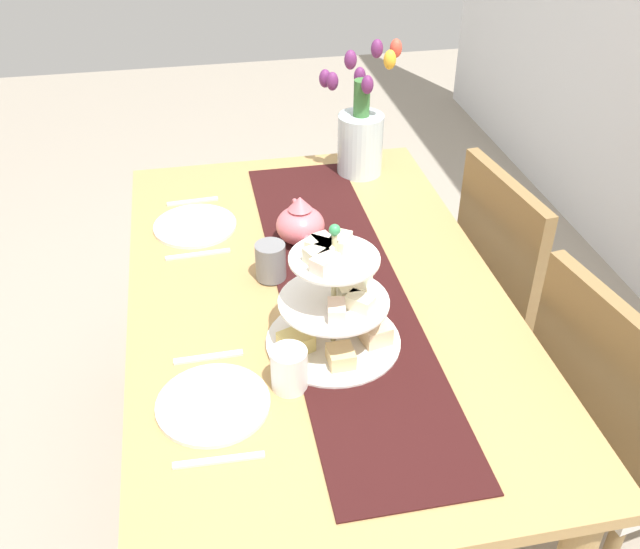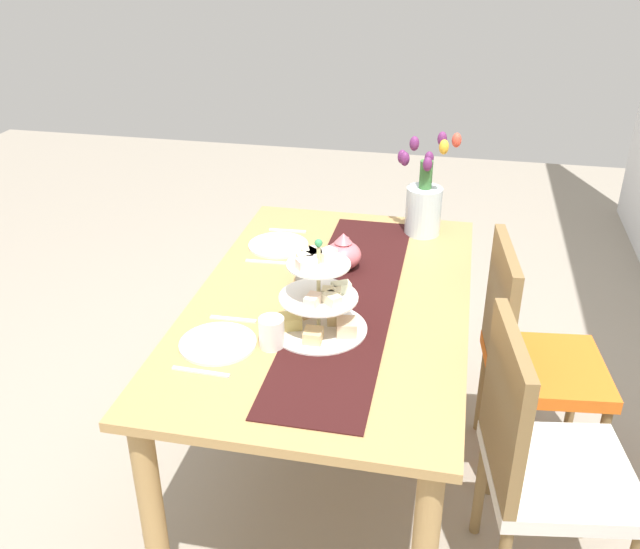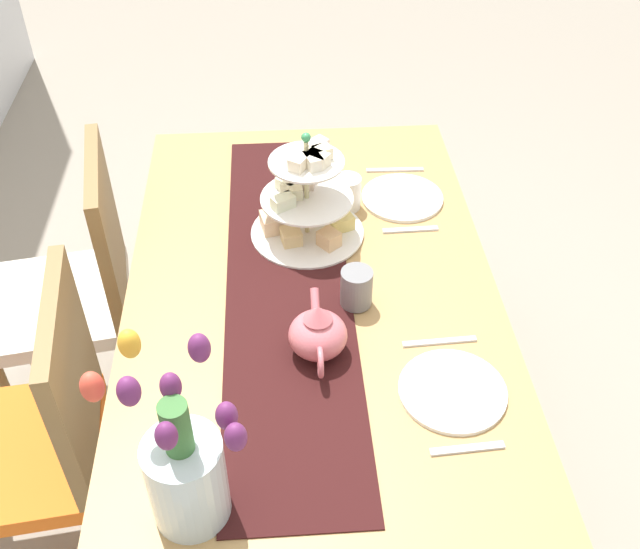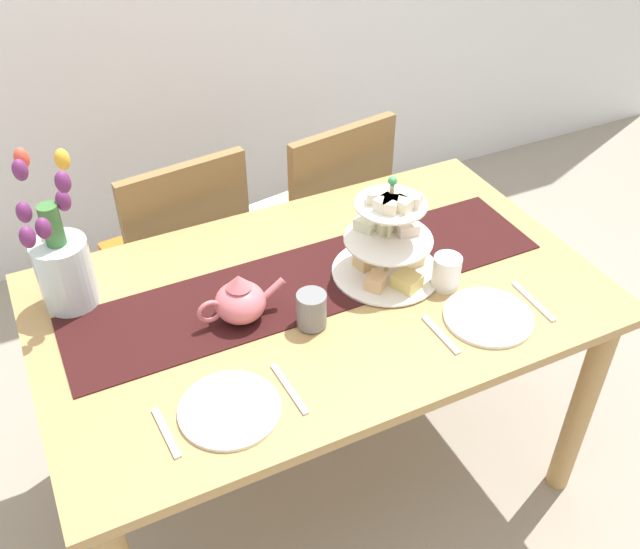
# 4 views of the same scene
# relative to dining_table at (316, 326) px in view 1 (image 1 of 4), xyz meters

# --- Properties ---
(ground_plane) EXTENTS (8.00, 8.00, 0.00)m
(ground_plane) POSITION_rel_dining_table_xyz_m (0.00, 0.00, -0.65)
(ground_plane) COLOR gray
(dining_table) EXTENTS (1.49, 0.91, 0.76)m
(dining_table) POSITION_rel_dining_table_xyz_m (0.00, 0.00, 0.00)
(dining_table) COLOR tan
(dining_table) RESTS_ON ground_plane
(chair_left) EXTENTS (0.47, 0.47, 0.91)m
(chair_left) POSITION_rel_dining_table_xyz_m (-0.21, 0.68, -0.14)
(chair_left) COLOR olive
(chair_left) RESTS_ON ground_plane
(chair_right) EXTENTS (0.48, 0.48, 0.91)m
(chair_right) POSITION_rel_dining_table_xyz_m (0.34, 0.68, -0.14)
(chair_right) COLOR olive
(chair_right) RESTS_ON ground_plane
(table_runner) EXTENTS (1.33, 0.30, 0.00)m
(table_runner) POSITION_rel_dining_table_xyz_m (0.00, 0.06, 0.12)
(table_runner) COLOR black
(table_runner) RESTS_ON dining_table
(tiered_cake_stand) EXTENTS (0.30, 0.30, 0.30)m
(tiered_cake_stand) POSITION_rel_dining_table_xyz_m (0.21, 0.00, 0.21)
(tiered_cake_stand) COLOR beige
(tiered_cake_stand) RESTS_ON table_runner
(teapot) EXTENTS (0.24, 0.13, 0.14)m
(teapot) POSITION_rel_dining_table_xyz_m (-0.22, 0.00, 0.17)
(teapot) COLOR #D66B75
(teapot) RESTS_ON table_runner
(tulip_vase) EXTENTS (0.16, 0.24, 0.41)m
(tulip_vase) POSITION_rel_dining_table_xyz_m (-0.60, 0.25, 0.25)
(tulip_vase) COLOR silver
(tulip_vase) RESTS_ON dining_table
(dinner_plate_left) EXTENTS (0.23, 0.23, 0.01)m
(dinner_plate_left) POSITION_rel_dining_table_xyz_m (-0.36, -0.28, 0.12)
(dinner_plate_left) COLOR white
(dinner_plate_left) RESTS_ON dining_table
(fork_left) EXTENTS (0.02, 0.15, 0.01)m
(fork_left) POSITION_rel_dining_table_xyz_m (-0.50, -0.28, 0.12)
(fork_left) COLOR silver
(fork_left) RESTS_ON dining_table
(knife_left) EXTENTS (0.02, 0.17, 0.01)m
(knife_left) POSITION_rel_dining_table_xyz_m (-0.21, -0.28, 0.12)
(knife_left) COLOR silver
(knife_left) RESTS_ON dining_table
(dinner_plate_right) EXTENTS (0.23, 0.23, 0.01)m
(dinner_plate_right) POSITION_rel_dining_table_xyz_m (0.34, -0.28, 0.12)
(dinner_plate_right) COLOR white
(dinner_plate_right) RESTS_ON dining_table
(fork_right) EXTENTS (0.02, 0.15, 0.01)m
(fork_right) POSITION_rel_dining_table_xyz_m (0.20, -0.28, 0.12)
(fork_right) COLOR silver
(fork_right) RESTS_ON dining_table
(knife_right) EXTENTS (0.02, 0.17, 0.01)m
(knife_right) POSITION_rel_dining_table_xyz_m (0.49, -0.28, 0.12)
(knife_right) COLOR silver
(knife_right) RESTS_ON dining_table
(mug_grey) EXTENTS (0.08, 0.08, 0.09)m
(mug_grey) POSITION_rel_dining_table_xyz_m (-0.07, -0.10, 0.17)
(mug_grey) COLOR slate
(mug_grey) RESTS_ON table_runner
(mug_white_text) EXTENTS (0.08, 0.08, 0.09)m
(mug_white_text) POSITION_rel_dining_table_xyz_m (0.32, -0.12, 0.16)
(mug_white_text) COLOR white
(mug_white_text) RESTS_ON dining_table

